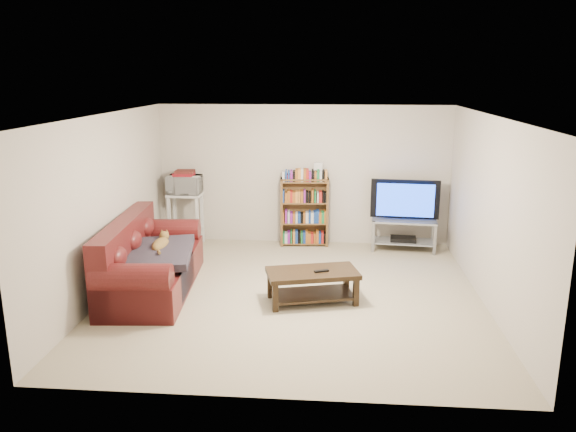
# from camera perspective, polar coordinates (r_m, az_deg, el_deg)

# --- Properties ---
(floor) EXTENTS (5.00, 5.00, 0.00)m
(floor) POSITION_cam_1_polar(r_m,az_deg,el_deg) (7.66, 0.51, -8.03)
(floor) COLOR #BEB08D
(floor) RESTS_ON ground
(ceiling) EXTENTS (5.00, 5.00, 0.00)m
(ceiling) POSITION_cam_1_polar(r_m,az_deg,el_deg) (7.10, 0.55, 10.19)
(ceiling) COLOR white
(ceiling) RESTS_ON ground
(wall_back) EXTENTS (5.00, 0.00, 5.00)m
(wall_back) POSITION_cam_1_polar(r_m,az_deg,el_deg) (9.73, 1.60, 4.18)
(wall_back) COLOR beige
(wall_back) RESTS_ON ground
(wall_front) EXTENTS (5.00, 0.00, 5.00)m
(wall_front) POSITION_cam_1_polar(r_m,az_deg,el_deg) (4.90, -1.60, -6.11)
(wall_front) COLOR beige
(wall_front) RESTS_ON ground
(wall_left) EXTENTS (0.00, 5.00, 5.00)m
(wall_left) POSITION_cam_1_polar(r_m,az_deg,el_deg) (7.87, -17.95, 1.05)
(wall_left) COLOR beige
(wall_left) RESTS_ON ground
(wall_right) EXTENTS (0.00, 5.00, 5.00)m
(wall_right) POSITION_cam_1_polar(r_m,az_deg,el_deg) (7.54, 19.85, 0.33)
(wall_right) COLOR beige
(wall_right) RESTS_ON ground
(sofa) EXTENTS (1.18, 2.39, 0.99)m
(sofa) POSITION_cam_1_polar(r_m,az_deg,el_deg) (7.97, -14.15, -4.94)
(sofa) COLOR #521515
(sofa) RESTS_ON floor
(blanket) EXTENTS (1.07, 1.29, 0.19)m
(blanket) POSITION_cam_1_polar(r_m,az_deg,el_deg) (7.70, -13.16, -3.74)
(blanket) COLOR #2C2731
(blanket) RESTS_ON sofa
(cat) EXTENTS (0.30, 0.65, 0.19)m
(cat) POSITION_cam_1_polar(r_m,az_deg,el_deg) (7.88, -12.84, -2.85)
(cat) COLOR brown
(cat) RESTS_ON sofa
(coffee_table) EXTENTS (1.28, 0.86, 0.42)m
(coffee_table) POSITION_cam_1_polar(r_m,az_deg,el_deg) (7.35, 2.49, -6.54)
(coffee_table) COLOR black
(coffee_table) RESTS_ON floor
(remote) EXTENTS (0.20, 0.12, 0.02)m
(remote) POSITION_cam_1_polar(r_m,az_deg,el_deg) (7.28, 3.41, -5.60)
(remote) COLOR black
(remote) RESTS_ON coffee_table
(tv_stand) EXTENTS (1.10, 0.57, 0.53)m
(tv_stand) POSITION_cam_1_polar(r_m,az_deg,el_deg) (9.64, 11.66, -1.34)
(tv_stand) COLOR #999EA3
(tv_stand) RESTS_ON floor
(television) EXTENTS (1.15, 0.25, 0.66)m
(television) POSITION_cam_1_polar(r_m,az_deg,el_deg) (9.52, 11.81, 1.56)
(television) COLOR black
(television) RESTS_ON tv_stand
(dvd_player) EXTENTS (0.45, 0.33, 0.06)m
(dvd_player) POSITION_cam_1_polar(r_m,az_deg,el_deg) (9.69, 11.61, -2.30)
(dvd_player) COLOR black
(dvd_player) RESTS_ON tv_stand
(bookshelf) EXTENTS (0.84, 0.31, 1.18)m
(bookshelf) POSITION_cam_1_polar(r_m,az_deg,el_deg) (9.66, 1.68, 0.53)
(bookshelf) COLOR brown
(bookshelf) RESTS_ON floor
(shelf_clutter) EXTENTS (0.60, 0.22, 0.28)m
(shelf_clutter) POSITION_cam_1_polar(r_m,az_deg,el_deg) (9.53, 2.30, 4.51)
(shelf_clutter) COLOR silver
(shelf_clutter) RESTS_ON bookshelf
(microwave_stand) EXTENTS (0.57, 0.42, 0.91)m
(microwave_stand) POSITION_cam_1_polar(r_m,az_deg,el_deg) (9.86, -10.35, 0.41)
(microwave_stand) COLOR silver
(microwave_stand) RESTS_ON floor
(microwave) EXTENTS (0.56, 0.39, 0.31)m
(microwave) POSITION_cam_1_polar(r_m,az_deg,el_deg) (9.75, -10.48, 3.16)
(microwave) COLOR silver
(microwave) RESTS_ON microwave_stand
(game_boxes) EXTENTS (0.33, 0.29, 0.05)m
(game_boxes) POSITION_cam_1_polar(r_m,az_deg,el_deg) (9.72, -10.53, 4.20)
(game_boxes) COLOR maroon
(game_boxes) RESTS_ON microwave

